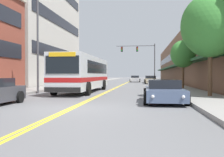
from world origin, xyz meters
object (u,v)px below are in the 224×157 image
object	(u,v)px
traffic_signal_mast	(142,55)
street_tree_right_mid	(183,54)
car_charcoal_parked_left_mid	(96,80)
car_silver_moving_lead	(135,79)
car_navy_parked_left_near	(86,82)
city_bus	(84,72)
street_tree_right_near	(210,26)
car_beige_parked_right_mid	(151,80)
fire_hydrant	(174,84)
car_champagne_parked_right_far	(150,79)
car_slate_blue_parked_right_foreground	(164,92)
street_lamp_left_near	(42,35)

from	to	relation	value
traffic_signal_mast	street_tree_right_mid	distance (m)	21.84
car_charcoal_parked_left_mid	car_silver_moving_lead	distance (m)	14.24
car_navy_parked_left_near	street_tree_right_mid	world-z (taller)	street_tree_right_mid
city_bus	street_tree_right_near	world-z (taller)	street_tree_right_near
car_beige_parked_right_mid	car_silver_moving_lead	distance (m)	10.70
city_bus	street_tree_right_near	bearing A→B (deg)	-29.47
car_silver_moving_lead	street_tree_right_near	distance (m)	36.90
car_navy_parked_left_near	fire_hydrant	bearing A→B (deg)	-40.80
city_bus	car_champagne_parked_right_far	xyz separation A→B (m)	(6.42, 27.22, -1.10)
car_silver_moving_lead	fire_hydrant	xyz separation A→B (m)	(4.53, -29.47, 0.00)
car_charcoal_parked_left_mid	traffic_signal_mast	xyz separation A→B (m)	(7.29, 6.72, 4.55)
car_beige_parked_right_mid	traffic_signal_mast	size ratio (longest dim) A/B	0.58
car_slate_blue_parked_right_foreground	street_tree_right_near	bearing A→B (deg)	39.17
city_bus	car_charcoal_parked_left_mid	bearing A→B (deg)	97.53
street_tree_right_mid	car_charcoal_parked_left_mid	bearing A→B (deg)	128.02
car_slate_blue_parked_right_foreground	street_tree_right_near	distance (m)	5.65
car_charcoal_parked_left_mid	car_silver_moving_lead	size ratio (longest dim) A/B	0.91
city_bus	car_beige_parked_right_mid	world-z (taller)	city_bus
car_slate_blue_parked_right_foreground	street_tree_right_mid	size ratio (longest dim) A/B	1.02
car_charcoal_parked_left_mid	car_slate_blue_parked_right_foreground	world-z (taller)	car_charcoal_parked_left_mid
traffic_signal_mast	street_tree_right_mid	xyz separation A→B (m)	(4.18, -21.37, -1.64)
car_champagne_parked_right_far	street_lamp_left_near	world-z (taller)	street_lamp_left_near
car_navy_parked_left_near	street_tree_right_near	bearing A→B (deg)	-53.04
car_slate_blue_parked_right_foreground	street_tree_right_near	world-z (taller)	street_tree_right_near
car_charcoal_parked_left_mid	traffic_signal_mast	size ratio (longest dim) A/B	0.59
car_beige_parked_right_mid	car_champagne_parked_right_far	xyz separation A→B (m)	(-0.11, 6.64, -0.01)
street_tree_right_near	street_tree_right_mid	bearing A→B (deg)	92.49
traffic_signal_mast	street_lamp_left_near	distance (m)	28.21
car_charcoal_parked_left_mid	fire_hydrant	bearing A→B (deg)	-57.78
car_slate_blue_parked_right_foreground	traffic_signal_mast	xyz separation A→B (m)	(-1.48, 32.42, 4.58)
car_navy_parked_left_near	car_charcoal_parked_left_mid	distance (m)	7.60
car_navy_parked_left_near	car_champagne_parked_right_far	size ratio (longest dim) A/B	0.97
city_bus	street_lamp_left_near	distance (m)	4.86
car_beige_parked_right_mid	car_champagne_parked_right_far	world-z (taller)	car_champagne_parked_right_far
car_charcoal_parked_left_mid	car_slate_blue_parked_right_foreground	xyz separation A→B (m)	(8.76, -25.71, -0.04)
street_lamp_left_near	street_tree_right_mid	distance (m)	13.34
car_beige_parked_right_mid	street_lamp_left_near	xyz separation A→B (m)	(-9.42, -23.11, 4.07)
traffic_signal_mast	street_lamp_left_near	xyz separation A→B (m)	(-7.81, -27.10, -0.47)
car_silver_moving_lead	traffic_signal_mast	distance (m)	7.87
car_champagne_parked_right_far	street_lamp_left_near	xyz separation A→B (m)	(-9.31, -29.75, 4.08)
car_silver_moving_lead	fire_hydrant	size ratio (longest dim) A/B	5.06
traffic_signal_mast	street_lamp_left_near	size ratio (longest dim) A/B	0.92
city_bus	car_silver_moving_lead	world-z (taller)	city_bus
traffic_signal_mast	street_tree_right_near	xyz separation A→B (m)	(4.55, -29.92, -0.56)
car_charcoal_parked_left_mid	street_lamp_left_near	distance (m)	20.79
car_slate_blue_parked_right_foreground	traffic_signal_mast	bearing A→B (deg)	92.61
street_lamp_left_near	street_tree_right_mid	xyz separation A→B (m)	(11.99, 5.72, -1.17)
street_tree_right_mid	street_tree_right_near	bearing A→B (deg)	-87.51
fire_hydrant	street_tree_right_near	bearing A→B (deg)	-77.86
car_champagne_parked_right_far	street_tree_right_near	size ratio (longest dim) A/B	0.74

